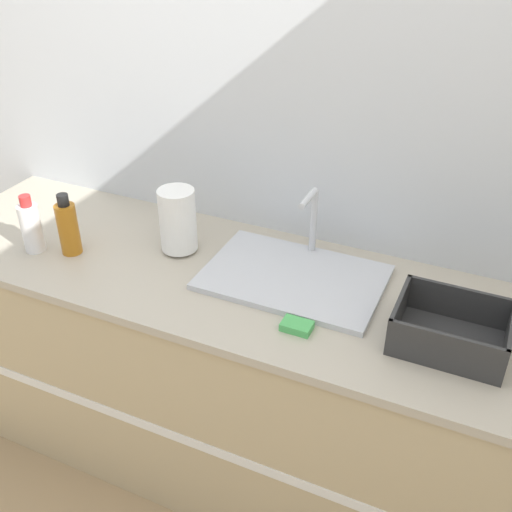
# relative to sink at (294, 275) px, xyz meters

# --- Properties ---
(wall_back) EXTENTS (4.78, 0.06, 2.60)m
(wall_back) POSITION_rel_sink_xyz_m (-0.16, 0.31, 0.39)
(wall_back) COLOR silver
(wall_back) RESTS_ON ground_plane
(counter_cabinet) EXTENTS (2.41, 0.70, 0.89)m
(counter_cabinet) POSITION_rel_sink_xyz_m (-0.16, -0.06, -0.46)
(counter_cabinet) COLOR tan
(counter_cabinet) RESTS_ON ground_plane
(sink) EXTENTS (0.58, 0.39, 0.26)m
(sink) POSITION_rel_sink_xyz_m (0.00, 0.00, 0.00)
(sink) COLOR silver
(sink) RESTS_ON counter_cabinet
(paper_towel_roll) EXTENTS (0.13, 0.13, 0.23)m
(paper_towel_roll) POSITION_rel_sink_xyz_m (-0.44, 0.00, 0.10)
(paper_towel_roll) COLOR #4C4C51
(paper_towel_roll) RESTS_ON counter_cabinet
(dish_rack) EXTENTS (0.31, 0.24, 0.12)m
(dish_rack) POSITION_rel_sink_xyz_m (0.52, -0.12, 0.03)
(dish_rack) COLOR #2D2D2D
(dish_rack) RESTS_ON counter_cabinet
(bottle_white_spray) EXTENTS (0.07, 0.07, 0.21)m
(bottle_white_spray) POSITION_rel_sink_xyz_m (-0.91, -0.21, 0.08)
(bottle_white_spray) COLOR white
(bottle_white_spray) RESTS_ON counter_cabinet
(bottle_amber) EXTENTS (0.07, 0.07, 0.23)m
(bottle_amber) POSITION_rel_sink_xyz_m (-0.78, -0.17, 0.08)
(bottle_amber) COLOR #B26B19
(bottle_amber) RESTS_ON counter_cabinet
(sponge) EXTENTS (0.09, 0.06, 0.02)m
(sponge) POSITION_rel_sink_xyz_m (0.10, -0.24, -0.00)
(sponge) COLOR #4CB259
(sponge) RESTS_ON counter_cabinet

